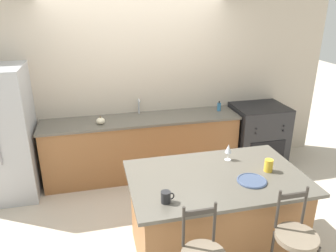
{
  "coord_description": "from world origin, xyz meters",
  "views": [
    {
      "loc": [
        -0.66,
        -4.02,
        2.51
      ],
      "look_at": [
        0.18,
        -0.54,
        1.1
      ],
      "focal_mm": 35.0,
      "sensor_mm": 36.0,
      "label": 1
    }
  ],
  "objects": [
    {
      "name": "ground_plane",
      "position": [
        0.0,
        0.0,
        0.0
      ],
      "size": [
        18.0,
        18.0,
        0.0
      ],
      "primitive_type": "plane",
      "color": "beige"
    },
    {
      "name": "wall_back",
      "position": [
        0.0,
        0.66,
        1.35
      ],
      "size": [
        6.0,
        0.07,
        2.7
      ],
      "color": "beige",
      "rests_on": "ground_plane"
    },
    {
      "name": "back_counter",
      "position": [
        0.0,
        0.36,
        0.45
      ],
      "size": [
        2.83,
        0.64,
        0.9
      ],
      "color": "#936038",
      "rests_on": "ground_plane"
    },
    {
      "name": "sink_faucet",
      "position": [
        0.0,
        0.55,
        1.04
      ],
      "size": [
        0.02,
        0.13,
        0.22
      ],
      "color": "#ADAFB5",
      "rests_on": "back_counter"
    },
    {
      "name": "kitchen_island",
      "position": [
        0.45,
        -1.44,
        0.46
      ],
      "size": [
        1.7,
        1.07,
        0.9
      ],
      "color": "#936038",
      "rests_on": "ground_plane"
    },
    {
      "name": "refrigerator",
      "position": [
        -1.85,
        0.25,
        0.87
      ],
      "size": [
        0.8,
        0.8,
        1.74
      ],
      "color": "#ADAFB5",
      "rests_on": "ground_plane"
    },
    {
      "name": "oven_range",
      "position": [
        1.84,
        0.3,
        0.48
      ],
      "size": [
        0.8,
        0.69,
        0.96
      ],
      "color": "#28282B",
      "rests_on": "ground_plane"
    },
    {
      "name": "bar_stool_far",
      "position": [
        0.85,
        -2.19,
        0.59
      ],
      "size": [
        0.34,
        0.34,
        1.09
      ],
      "color": "#332D28",
      "rests_on": "ground_plane"
    },
    {
      "name": "dinner_plate",
      "position": [
        0.73,
        -1.61,
        0.91
      ],
      "size": [
        0.28,
        0.28,
        0.02
      ],
      "color": "#425170",
      "rests_on": "kitchen_island"
    },
    {
      "name": "wine_glass",
      "position": [
        0.69,
        -1.15,
        1.03
      ],
      "size": [
        0.07,
        0.07,
        0.18
      ],
      "color": "white",
      "rests_on": "kitchen_island"
    },
    {
      "name": "coffee_mug",
      "position": [
        -0.13,
        -1.75,
        0.95
      ],
      "size": [
        0.12,
        0.08,
        0.1
      ],
      "color": "#232326",
      "rests_on": "kitchen_island"
    },
    {
      "name": "tumbler_cup",
      "position": [
        0.98,
        -1.47,
        0.97
      ],
      "size": [
        0.08,
        0.08,
        0.13
      ],
      "color": "gold",
      "rests_on": "kitchen_island"
    },
    {
      "name": "pumpkin_decoration",
      "position": [
        -0.58,
        0.24,
        0.95
      ],
      "size": [
        0.12,
        0.12,
        0.11
      ],
      "color": "beige",
      "rests_on": "back_counter"
    },
    {
      "name": "soap_bottle",
      "position": [
        1.2,
        0.4,
        0.97
      ],
      "size": [
        0.06,
        0.06,
        0.15
      ],
      "color": "teal",
      "rests_on": "back_counter"
    }
  ]
}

